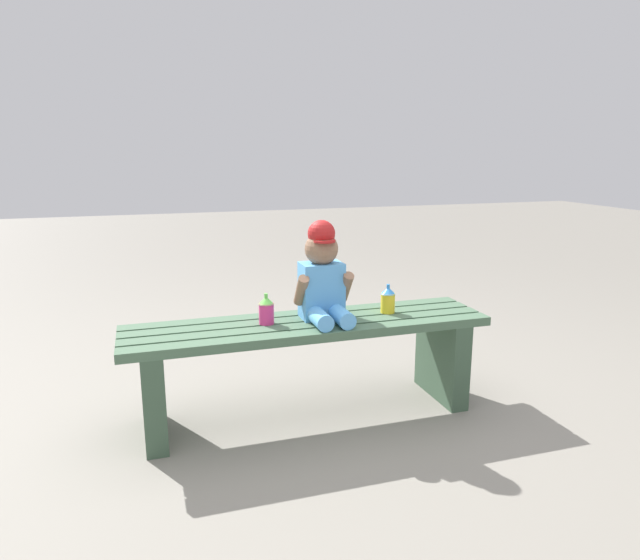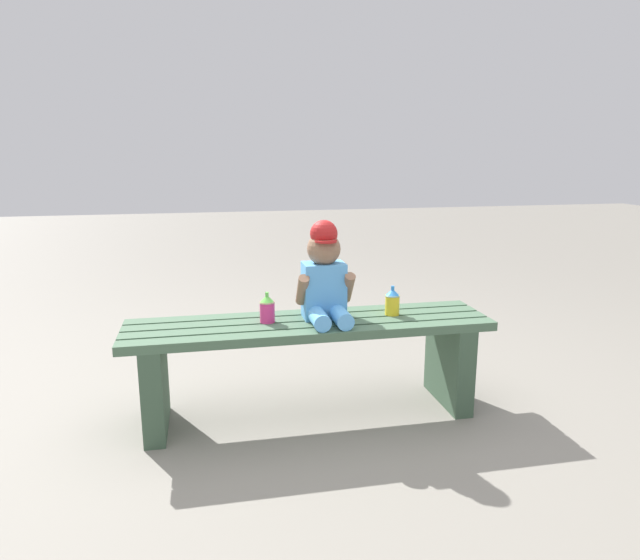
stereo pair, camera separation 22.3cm
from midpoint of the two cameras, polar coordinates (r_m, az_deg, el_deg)
The scene contains 5 objects.
ground_plane at distance 2.47m, azimuth 1.63°, elevation -13.27°, with size 16.00×16.00×0.00m, color gray.
park_bench at distance 2.36m, azimuth 1.67°, elevation -7.24°, with size 1.48×0.35×0.41m.
child_figure at distance 2.30m, azimuth 3.24°, elevation 0.31°, with size 0.23×0.27×0.40m.
sippy_cup_left at distance 2.28m, azimuth -2.52°, elevation -2.87°, with size 0.06×0.06×0.12m.
sippy_cup_right at distance 2.42m, azimuth 9.87°, elevation -2.14°, with size 0.06×0.06×0.12m.
Camera 2 is at (-0.41, -2.18, 1.09)m, focal length 32.02 mm.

